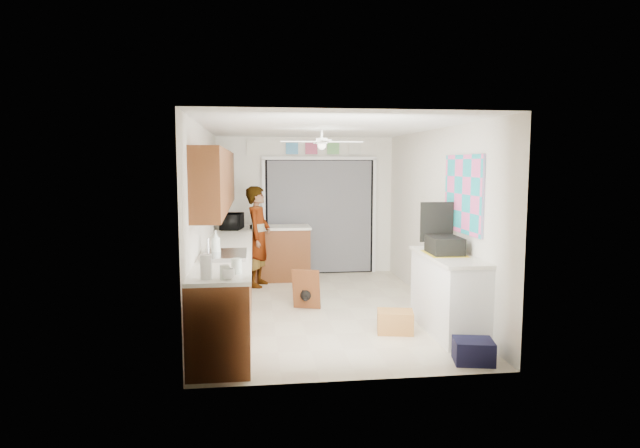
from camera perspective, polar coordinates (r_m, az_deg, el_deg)
name	(u,v)px	position (r m, az deg, el deg)	size (l,w,h in m)	color
floor	(324,309)	(7.56, 0.38, -9.04)	(5.00, 5.00, 0.00)	beige
ceiling	(324,128)	(7.30, 0.40, 10.24)	(5.00, 5.00, 0.00)	white
wall_back	(306,206)	(9.80, -1.52, 1.94)	(3.20, 3.20, 0.00)	white
wall_front	(359,248)	(4.88, 4.23, -2.60)	(3.20, 3.20, 0.00)	white
wall_left	(205,222)	(7.29, -12.18, 0.26)	(5.00, 5.00, 0.00)	white
wall_right	(436,219)	(7.70, 12.28, 0.58)	(5.00, 5.00, 0.00)	white
left_base_cabinets	(229,280)	(7.40, -9.71, -5.88)	(0.60, 4.80, 0.90)	brown
left_countertop	(229,246)	(7.31, -9.70, -2.28)	(0.62, 4.80, 0.04)	white
upper_cabinets	(217,180)	(7.44, -10.92, 4.66)	(0.32, 4.00, 0.80)	brown
sink_basin	(225,255)	(6.32, -10.10, -3.32)	(0.50, 0.76, 0.06)	silver
faucet	(208,248)	(6.32, -11.84, -2.49)	(0.03, 0.03, 0.22)	silver
peninsula_base	(280,254)	(9.36, -4.26, -3.22)	(1.00, 0.60, 0.90)	brown
peninsula_top	(280,227)	(9.30, -4.28, -0.36)	(1.04, 0.64, 0.04)	white
back_opening_recess	(320,217)	(9.81, -0.05, 0.78)	(2.00, 0.06, 2.10)	black
curtain_panel	(320,217)	(9.77, -0.02, 0.75)	(1.90, 0.03, 2.05)	slate
door_trim_left	(264,218)	(9.71, -6.01, 0.68)	(0.06, 0.04, 2.10)	white
door_trim_right	(374,216)	(9.96, 5.81, 0.83)	(0.06, 0.04, 2.10)	white
door_trim_head	(320,158)	(9.74, -0.03, 7.04)	(2.10, 0.04, 0.06)	white
header_frame_1	(292,148)	(9.72, -3.00, 8.09)	(0.22, 0.02, 0.22)	#4B92C9
header_frame_2	(311,148)	(9.75, -0.93, 8.09)	(0.22, 0.02, 0.22)	#BD4769
header_frame_3	(333,148)	(9.80, 1.42, 8.08)	(0.22, 0.02, 0.22)	#6DB366
header_frame_4	(355,148)	(9.87, 3.74, 8.06)	(0.22, 0.02, 0.22)	silver
route66_sign	(253,148)	(9.69, -7.18, 8.06)	(0.22, 0.02, 0.26)	silver
right_counter_base	(448,295)	(6.63, 13.52, -7.40)	(0.50, 1.40, 0.90)	white
right_counter_top	(449,257)	(6.53, 13.55, -3.40)	(0.54, 1.44, 0.04)	white
abstract_painting	(463,194)	(6.73, 15.03, 3.10)	(0.03, 1.15, 0.95)	#FF5DAB
ceiling_fan	(322,142)	(7.49, 0.19, 8.76)	(1.14, 1.14, 0.24)	white
microwave	(232,221)	(8.95, -9.37, 0.28)	(0.47, 0.32, 0.26)	black
soap_bottle	(216,243)	(6.41, -11.05, -1.97)	(0.12, 0.12, 0.30)	silver
cup	(228,274)	(5.08, -9.81, -5.26)	(0.13, 0.13, 0.11)	white
jar_a	(237,266)	(5.33, -8.89, -4.46)	(0.11, 0.11, 0.15)	silver
jar_b	(225,272)	(5.08, -10.14, -5.10)	(0.09, 0.09, 0.13)	silver
paper_towel_roll	(206,267)	(5.12, -12.07, -4.50)	(0.11, 0.11, 0.23)	white
suitcase	(445,245)	(6.59, 13.14, -2.22)	(0.36, 0.48, 0.21)	black
suitcase_rim	(444,254)	(6.61, 13.12, -3.16)	(0.44, 0.58, 0.02)	yellow
suitcase_lid	(437,222)	(6.83, 12.36, 0.21)	(0.42, 0.03, 0.50)	black
cardboard_box	(395,322)	(6.57, 8.02, -10.28)	(0.42, 0.32, 0.26)	#AF7437
navy_crate	(473,351)	(5.80, 16.05, -12.90)	(0.39, 0.32, 0.24)	black
cabinet_door_panel	(306,289)	(7.45, -1.48, -6.96)	(0.39, 0.03, 0.58)	brown
man	(258,236)	(8.85, -6.59, -1.33)	(0.60, 0.40, 1.66)	white
dog	(306,289)	(7.77, -1.49, -6.90)	(0.24, 0.57, 0.45)	black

